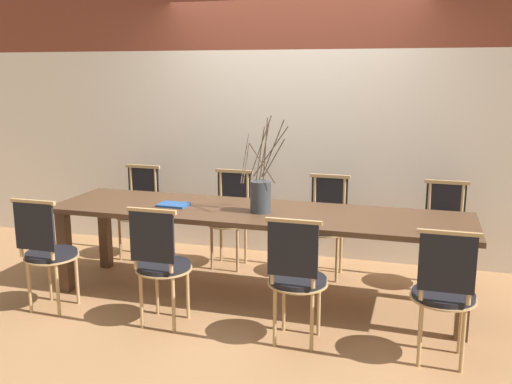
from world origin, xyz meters
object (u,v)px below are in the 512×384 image
(dining_table, at_px, (256,220))
(book_stack, at_px, (174,205))
(chair_near_center, at_px, (296,275))
(chair_far_center, at_px, (327,222))
(vase_centerpiece, at_px, (261,195))

(dining_table, relative_size, book_stack, 13.71)
(book_stack, bearing_deg, chair_near_center, -28.96)
(chair_far_center, height_order, book_stack, chair_far_center)
(chair_near_center, height_order, vase_centerpiece, vase_centerpiece)
(dining_table, relative_size, chair_far_center, 3.71)
(chair_near_center, bearing_deg, dining_table, 124.82)
(vase_centerpiece, bearing_deg, book_stack, -179.47)
(book_stack, bearing_deg, vase_centerpiece, 0.53)
(chair_near_center, distance_m, vase_centerpiece, 0.88)
(chair_far_center, bearing_deg, vase_centerpiece, 61.55)
(dining_table, height_order, chair_far_center, chair_far_center)
(chair_far_center, distance_m, vase_centerpiece, 0.93)
(vase_centerpiece, bearing_deg, dining_table, 139.72)
(chair_near_center, distance_m, book_stack, 1.38)
(dining_table, bearing_deg, chair_far_center, 57.18)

